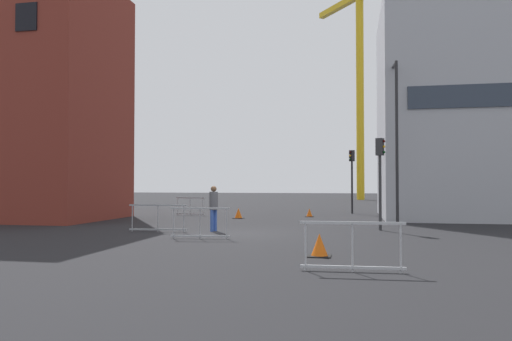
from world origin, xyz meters
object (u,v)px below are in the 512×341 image
at_px(streetlamp_tall, 396,130).
at_px(traffic_cone_orange, 309,213).
at_px(traffic_light_crosswalk, 352,171).
at_px(traffic_cone_by_barrier, 238,214).
at_px(construction_crane, 359,68).
at_px(pedestrian_walking, 214,205).
at_px(traffic_cone_on_verge, 319,246).
at_px(traffic_light_near, 380,168).

height_order(streetlamp_tall, traffic_cone_orange, streetlamp_tall).
xyz_separation_m(traffic_light_crosswalk, traffic_cone_by_barrier, (-6.06, -5.67, -2.43)).
height_order(construction_crane, traffic_light_crosswalk, construction_crane).
bearing_deg(traffic_cone_orange, traffic_light_crosswalk, 56.51).
height_order(pedestrian_walking, traffic_cone_on_verge, pedestrian_walking).
bearing_deg(traffic_cone_orange, construction_crane, 83.95).
height_order(streetlamp_tall, traffic_cone_by_barrier, streetlamp_tall).
height_order(traffic_light_crosswalk, traffic_cone_on_verge, traffic_light_crosswalk).
distance_m(construction_crane, traffic_cone_on_verge, 48.67).
bearing_deg(traffic_light_crosswalk, traffic_cone_on_verge, -92.49).
height_order(traffic_light_near, traffic_light_crosswalk, traffic_light_crosswalk).
distance_m(traffic_cone_orange, traffic_cone_on_verge, 15.25).
xyz_separation_m(traffic_light_near, traffic_cone_by_barrier, (-7.21, 5.46, -2.27)).
xyz_separation_m(traffic_cone_by_barrier, traffic_cone_on_verge, (5.25, -13.11, 0.01)).
xyz_separation_m(construction_crane, traffic_light_near, (0.25, -38.48, -13.17)).
bearing_deg(traffic_cone_on_verge, streetlamp_tall, 75.30).
bearing_deg(traffic_light_crosswalk, construction_crane, 88.13).
xyz_separation_m(streetlamp_tall, traffic_light_near, (-0.93, -3.36, -1.91)).
height_order(streetlamp_tall, pedestrian_walking, streetlamp_tall).
distance_m(streetlamp_tall, traffic_light_near, 3.97).
bearing_deg(traffic_cone_by_barrier, streetlamp_tall, -14.49).
bearing_deg(traffic_cone_on_verge, traffic_cone_orange, 95.91).
height_order(construction_crane, traffic_cone_by_barrier, construction_crane).
bearing_deg(traffic_light_crosswalk, streetlamp_tall, -75.09).
height_order(traffic_light_near, pedestrian_walking, traffic_light_near).
bearing_deg(pedestrian_walking, traffic_cone_by_barrier, 95.37).
height_order(streetlamp_tall, traffic_light_near, streetlamp_tall).
xyz_separation_m(pedestrian_walking, traffic_cone_on_verge, (4.57, -5.94, -0.78)).
xyz_separation_m(streetlamp_tall, traffic_cone_on_verge, (-2.89, -11.01, -4.17)).
bearing_deg(construction_crane, traffic_cone_orange, -96.05).
xyz_separation_m(pedestrian_walking, traffic_cone_by_barrier, (-0.67, 7.17, -0.79)).
bearing_deg(traffic_light_near, traffic_cone_orange, 115.13).
distance_m(construction_crane, traffic_light_near, 40.68).
distance_m(streetlamp_tall, traffic_cone_orange, 7.42).
bearing_deg(construction_crane, traffic_light_crosswalk, -91.87).
distance_m(traffic_light_crosswalk, traffic_cone_orange, 4.99).
xyz_separation_m(traffic_cone_by_barrier, traffic_cone_orange, (3.68, 2.06, -0.05)).
distance_m(traffic_cone_by_barrier, traffic_cone_on_verge, 14.12).
bearing_deg(construction_crane, traffic_light_near, -89.63).
bearing_deg(construction_crane, traffic_cone_by_barrier, -101.89).
relative_size(traffic_cone_by_barrier, traffic_cone_on_verge, 0.95).
height_order(traffic_light_crosswalk, traffic_cone_orange, traffic_light_crosswalk).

